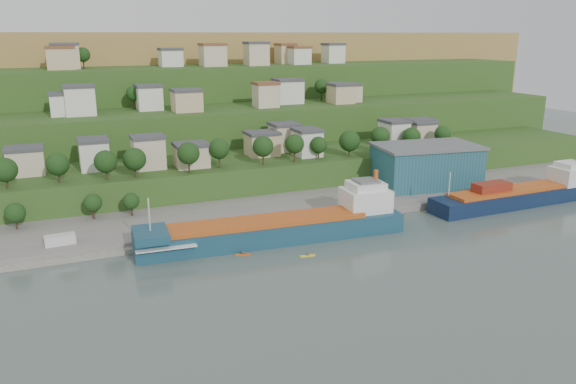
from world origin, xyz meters
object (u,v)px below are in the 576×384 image
cargo_ship_far (521,196)px  warehouse (426,165)px  cargo_ship_near (282,229)px  kayak_orange (243,254)px  caravan (60,241)px

cargo_ship_far → warehouse: size_ratio=1.66×
cargo_ship_far → warehouse: bearing=127.6°
cargo_ship_near → kayak_orange: (-11.65, -5.84, -2.38)m
cargo_ship_near → cargo_ship_far: 74.59m
warehouse → caravan: 106.58m
cargo_ship_near → caravan: cargo_ship_near is taller
cargo_ship_near → caravan: 50.12m
cargo_ship_near → warehouse: 61.44m
caravan → warehouse: bearing=1.5°
cargo_ship_near → warehouse: bearing=24.6°
cargo_ship_far → caravan: cargo_ship_far is taller
warehouse → kayak_orange: warehouse is taller
kayak_orange → cargo_ship_near: bearing=48.4°
cargo_ship_near → cargo_ship_far: (74.59, 0.24, -0.28)m
cargo_ship_near → cargo_ship_far: cargo_ship_near is taller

